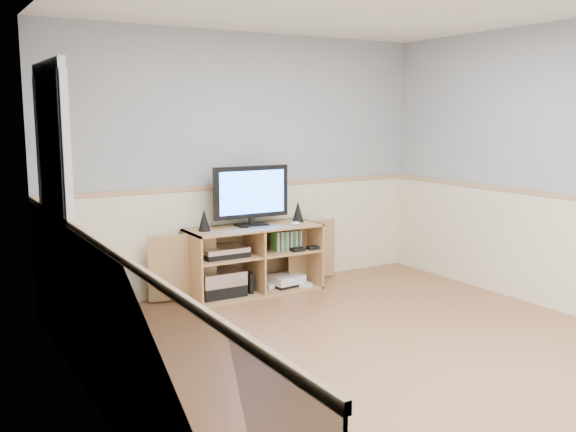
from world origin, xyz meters
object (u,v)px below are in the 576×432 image
object	(u,v)px
media_cabinet	(251,258)
game_consoles	(285,281)
monitor	(251,194)
keyboard	(266,228)

from	to	relation	value
media_cabinet	game_consoles	distance (m)	0.43
monitor	keyboard	world-z (taller)	monitor
monitor	keyboard	size ratio (longest dim) A/B	2.49
monitor	game_consoles	size ratio (longest dim) A/B	1.71
monitor	game_consoles	world-z (taller)	monitor
keyboard	media_cabinet	bearing A→B (deg)	117.24
media_cabinet	keyboard	bearing A→B (deg)	-72.67
game_consoles	monitor	bearing A→B (deg)	169.76
monitor	keyboard	xyz separation A→B (m)	(0.06, -0.19, -0.31)
monitor	keyboard	bearing A→B (deg)	-71.89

